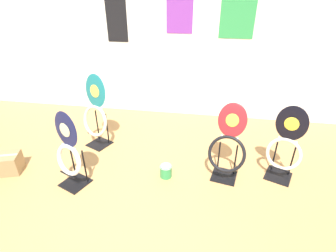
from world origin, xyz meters
TOP-DOWN VIEW (x-y plane):
  - ground_plane at (0.00, 0.00)m, footprint 14.00×14.00m
  - wall_back at (0.00, 2.49)m, footprint 8.00×0.07m
  - toilet_seat_display_navy_moon at (-0.73, 0.46)m, footprint 0.38×0.37m
  - toilet_seat_display_teal_sax at (-0.77, 1.30)m, footprint 0.46×0.37m
  - toilet_seat_display_jazz_black at (1.59, 0.96)m, footprint 0.40×0.36m
  - toilet_seat_display_crimson_swirl at (0.96, 0.88)m, footprint 0.46×0.41m
  - paint_can at (0.27, 0.75)m, footprint 0.15×0.15m
  - storage_box at (-1.71, 0.52)m, footprint 0.52×0.39m

SIDE VIEW (x-z plane):
  - ground_plane at x=0.00m, z-range 0.00..0.00m
  - paint_can at x=0.27m, z-range 0.00..0.16m
  - storage_box at x=-1.71m, z-range 0.00..0.23m
  - toilet_seat_display_crimson_swirl at x=0.96m, z-range -0.02..0.86m
  - toilet_seat_display_navy_moon at x=-0.73m, z-range -0.03..0.87m
  - toilet_seat_display_jazz_black at x=1.59m, z-range -0.03..0.88m
  - toilet_seat_display_teal_sax at x=-0.77m, z-range -0.03..0.98m
  - wall_back at x=0.00m, z-range 0.00..2.60m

